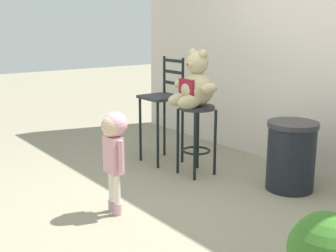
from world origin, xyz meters
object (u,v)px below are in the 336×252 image
at_px(bar_stool_with_teddy, 197,126).
at_px(child_walking, 114,141).
at_px(trash_bin, 291,156).
at_px(teddy_bear, 195,85).
at_px(bar_chair_empty, 163,103).

xyz_separation_m(bar_stool_with_teddy, child_walking, (0.37, -1.26, 0.11)).
relative_size(child_walking, trash_bin, 1.31).
relative_size(bar_stool_with_teddy, teddy_bear, 1.28).
bearing_deg(trash_bin, teddy_bear, -152.33).
height_order(bar_stool_with_teddy, teddy_bear, teddy_bear).
bearing_deg(child_walking, bar_chair_empty, -52.06).
height_order(bar_stool_with_teddy, trash_bin, bar_stool_with_teddy).
distance_m(trash_bin, bar_chair_empty, 1.66).
xyz_separation_m(teddy_bear, child_walking, (0.37, -1.23, -0.34)).
relative_size(teddy_bear, child_walking, 0.66).
distance_m(bar_stool_with_teddy, trash_bin, 1.06).
height_order(child_walking, bar_chair_empty, bar_chair_empty).
distance_m(bar_stool_with_teddy, bar_chair_empty, 0.64).
distance_m(teddy_bear, bar_chair_empty, 0.67).
height_order(bar_stool_with_teddy, bar_chair_empty, bar_chair_empty).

